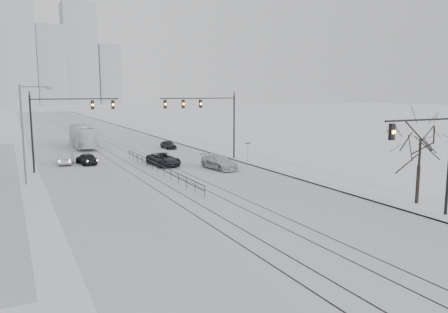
# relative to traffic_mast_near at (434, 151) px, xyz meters

# --- Properties ---
(ground) EXTENTS (500.00, 500.00, 0.00)m
(ground) POSITION_rel_traffic_mast_near_xyz_m (-10.79, -6.00, -4.56)
(ground) COLOR silver
(ground) RESTS_ON ground
(road) EXTENTS (22.00, 260.00, 0.02)m
(road) POSITION_rel_traffic_mast_near_xyz_m (-10.79, 54.00, -4.55)
(road) COLOR silver
(road) RESTS_ON ground
(sidewalk_east) EXTENTS (5.00, 260.00, 0.16)m
(sidewalk_east) POSITION_rel_traffic_mast_near_xyz_m (2.71, 54.00, -4.48)
(sidewalk_east) COLOR white
(sidewalk_east) RESTS_ON ground
(curb) EXTENTS (0.10, 260.00, 0.12)m
(curb) POSITION_rel_traffic_mast_near_xyz_m (0.26, 54.00, -4.50)
(curb) COLOR gray
(curb) RESTS_ON ground
(tram_rails) EXTENTS (5.30, 180.00, 0.01)m
(tram_rails) POSITION_rel_traffic_mast_near_xyz_m (-10.79, 34.00, -4.54)
(tram_rails) COLOR black
(tram_rails) RESTS_ON ground
(skyline) EXTENTS (96.00, 48.00, 72.00)m
(skyline) POSITION_rel_traffic_mast_near_xyz_m (-5.77, 267.63, 26.08)
(skyline) COLOR #989FA7
(skyline) RESTS_ON ground
(traffic_mast_near) EXTENTS (6.10, 0.37, 7.00)m
(traffic_mast_near) POSITION_rel_traffic_mast_near_xyz_m (0.00, 0.00, 0.00)
(traffic_mast_near) COLOR black
(traffic_mast_near) RESTS_ON ground
(traffic_mast_ne) EXTENTS (9.60, 0.37, 8.00)m
(traffic_mast_ne) POSITION_rel_traffic_mast_near_xyz_m (-2.64, 29.00, 1.20)
(traffic_mast_ne) COLOR black
(traffic_mast_ne) RESTS_ON ground
(traffic_mast_nw) EXTENTS (9.10, 0.37, 8.00)m
(traffic_mast_nw) POSITION_rel_traffic_mast_near_xyz_m (-19.31, 30.00, 1.01)
(traffic_mast_nw) COLOR black
(traffic_mast_nw) RESTS_ON ground
(street_light_west) EXTENTS (2.73, 0.25, 9.00)m
(street_light_west) POSITION_rel_traffic_mast_near_xyz_m (-22.99, 24.00, 0.65)
(street_light_west) COLOR #595B60
(street_light_west) RESTS_ON ground
(bare_tree) EXTENTS (4.40, 4.40, 6.10)m
(bare_tree) POSITION_rel_traffic_mast_near_xyz_m (2.41, 3.00, -0.07)
(bare_tree) COLOR black
(bare_tree) RESTS_ON ground
(median_fence) EXTENTS (0.06, 24.00, 1.00)m
(median_fence) POSITION_rel_traffic_mast_near_xyz_m (-10.79, 24.00, -4.04)
(median_fence) COLOR black
(median_fence) RESTS_ON ground
(street_sign) EXTENTS (0.70, 0.06, 2.40)m
(street_sign) POSITION_rel_traffic_mast_near_xyz_m (1.01, 26.00, -2.96)
(street_sign) COLOR #595B60
(street_sign) RESTS_ON ground
(sedan_sb_inner) EXTENTS (2.20, 4.18, 1.36)m
(sedan_sb_inner) POSITION_rel_traffic_mast_near_xyz_m (-16.53, 32.94, -3.88)
(sedan_sb_inner) COLOR black
(sedan_sb_inner) RESTS_ON ground
(sedan_sb_outer) EXTENTS (2.29, 4.43, 1.39)m
(sedan_sb_outer) POSITION_rel_traffic_mast_near_xyz_m (-18.63, 34.07, -3.87)
(sedan_sb_outer) COLOR #A7ABAF
(sedan_sb_outer) RESTS_ON ground
(sedan_nb_front) EXTENTS (3.06, 5.48, 1.45)m
(sedan_nb_front) POSITION_rel_traffic_mast_near_xyz_m (-8.79, 28.16, -3.84)
(sedan_nb_front) COLOR black
(sedan_nb_front) RESTS_ON ground
(sedan_nb_right) EXTENTS (2.90, 5.47, 1.51)m
(sedan_nb_right) POSITION_rel_traffic_mast_near_xyz_m (-4.13, 23.24, -3.81)
(sedan_nb_right) COLOR silver
(sedan_nb_right) RESTS_ON ground
(sedan_nb_far) EXTENTS (1.69, 3.68, 1.22)m
(sedan_nb_far) POSITION_rel_traffic_mast_near_xyz_m (-3.35, 42.19, -3.95)
(sedan_nb_far) COLOR black
(sedan_nb_far) RESTS_ON ground
(box_truck) EXTENTS (3.00, 11.97, 3.32)m
(box_truck) POSITION_rel_traffic_mast_near_xyz_m (-14.43, 49.25, -2.90)
(box_truck) COLOR silver
(box_truck) RESTS_ON ground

